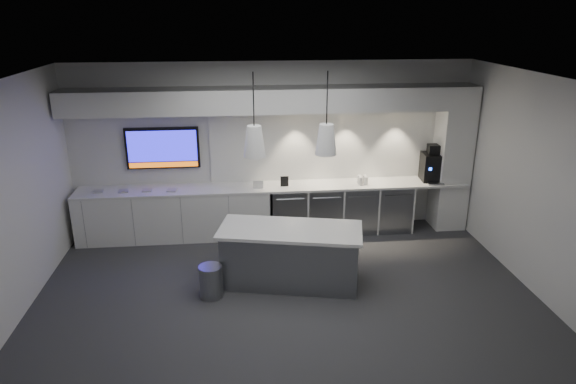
{
  "coord_description": "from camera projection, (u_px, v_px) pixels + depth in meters",
  "views": [
    {
      "loc": [
        -0.63,
        -6.29,
        3.8
      ],
      "look_at": [
        0.13,
        1.1,
        1.16
      ],
      "focal_mm": 32.0,
      "sensor_mm": 36.0,
      "label": 1
    }
  ],
  "objects": [
    {
      "name": "island",
      "position": [
        290.0,
        255.0,
        7.45
      ],
      "size": [
        2.17,
        1.29,
        0.86
      ],
      "rotation": [
        0.0,
        0.0,
        -0.22
      ],
      "color": "gray",
      "rests_on": "floor"
    },
    {
      "name": "bin",
      "position": [
        211.0,
        281.0,
        7.14
      ],
      "size": [
        0.39,
        0.39,
        0.46
      ],
      "primitive_type": "cylinder",
      "rotation": [
        0.0,
        0.0,
        -0.2
      ],
      "color": "gray",
      "rests_on": "floor"
    },
    {
      "name": "wall_front",
      "position": [
        316.0,
        295.0,
        4.38
      ],
      "size": [
        7.0,
        0.0,
        7.0
      ],
      "primitive_type": "plane",
      "rotation": [
        -1.57,
        0.0,
        0.0
      ],
      "color": "silver",
      "rests_on": "floor"
    },
    {
      "name": "cup_cluster",
      "position": [
        363.0,
        180.0,
        9.03
      ],
      "size": [
        0.17,
        0.17,
        0.14
      ],
      "primitive_type": null,
      "color": "silver",
      "rests_on": "back_counter"
    },
    {
      "name": "tray_d",
      "position": [
        172.0,
        190.0,
        8.71
      ],
      "size": [
        0.18,
        0.18,
        0.02
      ],
      "primitive_type": "cube",
      "rotation": [
        0.0,
        0.0,
        -0.12
      ],
      "color": "#9C9C9C",
      "rests_on": "back_counter"
    },
    {
      "name": "fridge_unit_c",
      "position": [
        358.0,
        208.0,
        9.27
      ],
      "size": [
        0.6,
        0.61,
        0.85
      ],
      "primitive_type": "cube",
      "color": "gray",
      "rests_on": "floor"
    },
    {
      "name": "left_base_cabinets",
      "position": [
        175.0,
        214.0,
        8.96
      ],
      "size": [
        3.3,
        0.63,
        0.86
      ],
      "primitive_type": "cube",
      "color": "silver",
      "rests_on": "floor"
    },
    {
      "name": "fridge_unit_d",
      "position": [
        392.0,
        206.0,
        9.33
      ],
      "size": [
        0.6,
        0.61,
        0.85
      ],
      "primitive_type": "cube",
      "color": "gray",
      "rests_on": "floor"
    },
    {
      "name": "pendant_right",
      "position": [
        326.0,
        139.0,
        6.92
      ],
      "size": [
        0.29,
        0.29,
        1.12
      ],
      "color": "silver",
      "rests_on": "ceiling"
    },
    {
      "name": "soffit",
      "position": [
        273.0,
        100.0,
        8.49
      ],
      "size": [
        6.9,
        0.6,
        0.4
      ],
      "primitive_type": "cube",
      "color": "silver",
      "rests_on": "wall_back"
    },
    {
      "name": "wall_back",
      "position": [
        273.0,
        148.0,
        9.07
      ],
      "size": [
        7.0,
        0.0,
        7.0
      ],
      "primitive_type": "plane",
      "rotation": [
        1.57,
        0.0,
        0.0
      ],
      "color": "silver",
      "rests_on": "floor"
    },
    {
      "name": "ceiling",
      "position": [
        287.0,
        80.0,
        6.23
      ],
      "size": [
        7.0,
        7.0,
        0.0
      ],
      "primitive_type": "plane",
      "rotation": [
        3.14,
        0.0,
        0.0
      ],
      "color": "black",
      "rests_on": "wall_back"
    },
    {
      "name": "sign_white",
      "position": [
        258.0,
        184.0,
        8.82
      ],
      "size": [
        0.18,
        0.04,
        0.14
      ],
      "primitive_type": "cube",
      "rotation": [
        0.0,
        0.0,
        -0.12
      ],
      "color": "silver",
      "rests_on": "back_counter"
    },
    {
      "name": "fridge_unit_b",
      "position": [
        323.0,
        209.0,
        9.21
      ],
      "size": [
        0.6,
        0.61,
        0.85
      ],
      "primitive_type": "cube",
      "color": "gray",
      "rests_on": "floor"
    },
    {
      "name": "floor",
      "position": [
        287.0,
        295.0,
        7.23
      ],
      "size": [
        7.0,
        7.0,
        0.0
      ],
      "primitive_type": "plane",
      "color": "#323235",
      "rests_on": "ground"
    },
    {
      "name": "sign_black",
      "position": [
        284.0,
        181.0,
        8.91
      ],
      "size": [
        0.14,
        0.02,
        0.18
      ],
      "primitive_type": "cube",
      "rotation": [
        0.0,
        0.0,
        -0.0
      ],
      "color": "black",
      "rests_on": "back_counter"
    },
    {
      "name": "wall_tv",
      "position": [
        163.0,
        148.0,
        8.82
      ],
      "size": [
        1.25,
        0.07,
        0.72
      ],
      "color": "black",
      "rests_on": "wall_back"
    },
    {
      "name": "coffee_machine",
      "position": [
        432.0,
        166.0,
        9.18
      ],
      "size": [
        0.4,
        0.55,
        0.66
      ],
      "rotation": [
        0.0,
        0.0,
        -0.1
      ],
      "color": "black",
      "rests_on": "back_counter"
    },
    {
      "name": "tray_b",
      "position": [
        124.0,
        191.0,
        8.66
      ],
      "size": [
        0.18,
        0.18,
        0.02
      ],
      "primitive_type": "cube",
      "rotation": [
        0.0,
        0.0,
        0.14
      ],
      "color": "#9C9C9C",
      "rests_on": "back_counter"
    },
    {
      "name": "tray_a",
      "position": [
        98.0,
        191.0,
        8.65
      ],
      "size": [
        0.18,
        0.18,
        0.02
      ],
      "primitive_type": "cube",
      "rotation": [
        0.0,
        0.0,
        0.11
      ],
      "color": "#9C9C9C",
      "rests_on": "back_counter"
    },
    {
      "name": "column",
      "position": [
        452.0,
        158.0,
        9.17
      ],
      "size": [
        0.55,
        0.55,
        2.6
      ],
      "primitive_type": "cube",
      "color": "silver",
      "rests_on": "floor"
    },
    {
      "name": "pendant_left",
      "position": [
        254.0,
        141.0,
        6.83
      ],
      "size": [
        0.29,
        0.29,
        1.12
      ],
      "color": "silver",
      "rests_on": "ceiling"
    },
    {
      "name": "back_counter",
      "position": [
        274.0,
        187.0,
        8.97
      ],
      "size": [
        6.8,
        0.65,
        0.04
      ],
      "primitive_type": "cube",
      "color": "silver",
      "rests_on": "left_base_cabinets"
    },
    {
      "name": "fridge_unit_a",
      "position": [
        288.0,
        210.0,
        9.15
      ],
      "size": [
        0.6,
        0.61,
        0.85
      ],
      "primitive_type": "cube",
      "color": "gray",
      "rests_on": "floor"
    },
    {
      "name": "wall_left",
      "position": [
        8.0,
        205.0,
        6.39
      ],
      "size": [
        0.0,
        7.0,
        7.0
      ],
      "primitive_type": "plane",
      "rotation": [
        1.57,
        0.0,
        1.57
      ],
      "color": "silver",
      "rests_on": "floor"
    },
    {
      "name": "wall_right",
      "position": [
        539.0,
        187.0,
        7.07
      ],
      "size": [
        0.0,
        7.0,
        7.0
      ],
      "primitive_type": "plane",
      "rotation": [
        1.57,
        0.0,
        -1.57
      ],
      "color": "silver",
      "rests_on": "floor"
    },
    {
      "name": "backsplash",
      "position": [
        340.0,
        144.0,
        9.15
      ],
      "size": [
        4.6,
        0.03,
        1.3
      ],
      "primitive_type": "cube",
      "color": "silver",
      "rests_on": "wall_back"
    },
    {
      "name": "tray_c",
      "position": [
        147.0,
        190.0,
        8.71
      ],
      "size": [
        0.17,
        0.17,
        0.02
      ],
      "primitive_type": "cube",
      "rotation": [
        0.0,
        0.0,
        0.07
      ],
      "color": "#9C9C9C",
      "rests_on": "back_counter"
    }
  ]
}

